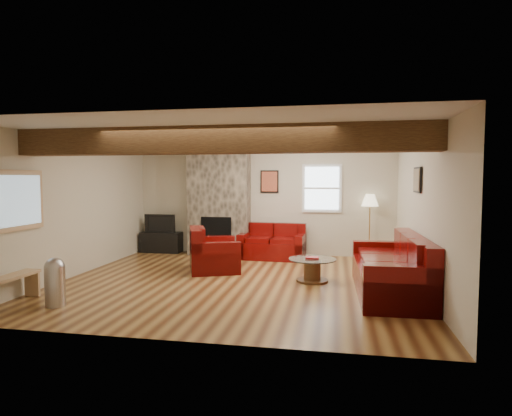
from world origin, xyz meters
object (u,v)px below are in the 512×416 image
Objects in this scene: armchair_red at (214,249)px; coffee_table at (312,270)px; floor_lamp at (370,204)px; sofa_three at (390,265)px; loveseat at (272,241)px; tv_cabinet at (161,242)px; television at (161,223)px.

armchair_red is 1.26× the size of coffee_table.
coffee_table is 2.76m from floor_lamp.
sofa_three is 2.86× the size of coffee_table.
tv_cabinet is at bearing 176.11° from loveseat.
television is at bearing 148.41° from coffee_table.
television is 0.53× the size of floor_lamp.
armchair_red is 1.06× the size of tv_cabinet.
armchair_red is 2.53m from television.
armchair_red is at bearing -149.92° from floor_lamp.
coffee_table is (0.99, -1.99, -0.18)m from loveseat.
sofa_three is at bearing -25.66° from coffee_table.
sofa_three reaches higher than coffee_table.
armchair_red is (-3.11, 1.13, -0.03)m from sofa_three.
sofa_three is at bearing -131.07° from armchair_red.
armchair_red is 1.36× the size of television.
sofa_three is at bearing -30.20° from television.
loveseat reaches higher than coffee_table.
tv_cabinet is 1.28× the size of television.
armchair_red reaches higher than tv_cabinet.
floor_lamp is (2.11, 0.32, 0.84)m from loveseat.
armchair_red is at bearing -111.02° from sofa_three.
loveseat is at bearing -6.26° from tv_cabinet.
sofa_three is 1.63× the size of loveseat.
armchair_red is (-0.92, -1.44, 0.04)m from loveseat.
sofa_three is 2.27× the size of armchair_red.
sofa_three is 1.63× the size of floor_lamp.
loveseat is 2.77m from television.
coffee_table is at bearing -31.59° from television.
tv_cabinet is (-2.74, 0.30, -0.14)m from loveseat.
tv_cabinet is at bearing -121.25° from sofa_three.
coffee_table is at bearing -127.24° from armchair_red.
loveseat is at bearing -171.39° from floor_lamp.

